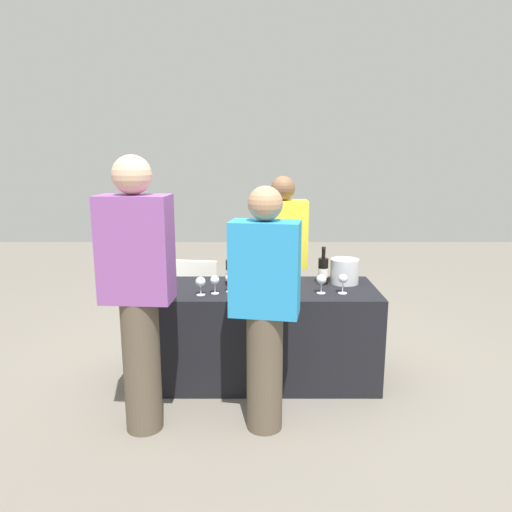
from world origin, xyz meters
TOP-DOWN VIEW (x-y plane):
  - ground_plane at (0.00, 0.00)m, footprint 12.00×12.00m
  - tasting_table at (0.00, 0.00)m, footprint 1.81×0.70m
  - wine_bottle_0 at (-0.21, 0.08)m, footprint 0.08×0.08m
  - wine_bottle_1 at (-0.07, 0.08)m, footprint 0.07×0.07m
  - wine_bottle_2 at (0.07, 0.10)m, footprint 0.08×0.08m
  - wine_bottle_3 at (0.51, 0.12)m, footprint 0.08×0.08m
  - wine_glass_0 at (-0.42, -0.19)m, footprint 0.07×0.07m
  - wine_glass_1 at (-0.32, -0.15)m, footprint 0.07×0.07m
  - wine_glass_2 at (-0.21, -0.11)m, footprint 0.06×0.06m
  - wine_glass_3 at (0.03, -0.06)m, footprint 0.07×0.07m
  - wine_glass_4 at (0.46, -0.14)m, footprint 0.07×0.07m
  - wine_glass_5 at (0.62, -0.15)m, footprint 0.07×0.07m
  - ice_bucket at (0.68, 0.14)m, footprint 0.22×0.22m
  - server_pouring at (0.21, 0.57)m, footprint 0.43×0.24m
  - guest_0 at (-0.74, -0.72)m, footprint 0.44×0.26m
  - guest_1 at (0.04, -0.71)m, footprint 0.45×0.30m
  - menu_board at (-0.64, 0.94)m, footprint 0.50×0.10m

SIDE VIEW (x-z plane):
  - ground_plane at x=0.00m, z-range 0.00..0.00m
  - tasting_table at x=0.00m, z-range 0.00..0.74m
  - menu_board at x=-0.64m, z-range 0.00..0.74m
  - wine_glass_0 at x=-0.42m, z-range 0.76..0.90m
  - server_pouring at x=0.21m, z-range 0.05..1.61m
  - guest_1 at x=0.04m, z-range 0.05..1.61m
  - ice_bucket at x=0.68m, z-range 0.74..0.93m
  - wine_glass_1 at x=-0.32m, z-range 0.77..0.90m
  - wine_glass_2 at x=-0.21m, z-range 0.77..0.91m
  - wine_glass_4 at x=0.46m, z-range 0.77..0.91m
  - wine_glass_3 at x=0.03m, z-range 0.77..0.91m
  - wine_bottle_1 at x=-0.07m, z-range 0.70..0.99m
  - wine_glass_5 at x=0.62m, z-range 0.77..0.92m
  - wine_bottle_0 at x=-0.21m, z-range 0.69..1.00m
  - wine_bottle_3 at x=0.51m, z-range 0.70..0.99m
  - wine_bottle_2 at x=0.07m, z-range 0.69..1.01m
  - guest_0 at x=-0.74m, z-range 0.07..1.81m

